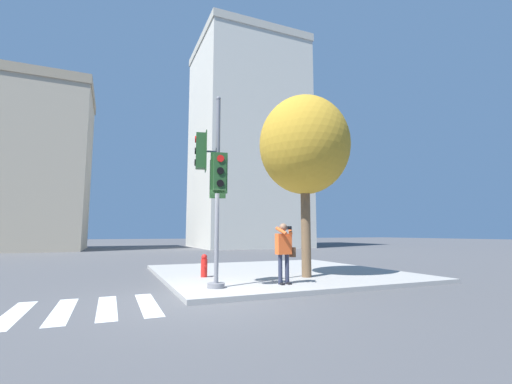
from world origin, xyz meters
TOP-DOWN VIEW (x-y plane):
  - ground_plane at (0.00, 0.00)m, footprint 160.00×160.00m
  - sidewalk_corner at (3.50, 3.50)m, footprint 8.00×8.00m
  - crosswalk_stripes at (-3.52, 0.01)m, footprint 5.00×2.47m
  - traffic_signal_pole at (0.37, 0.73)m, footprint 0.90×1.17m
  - person_photographer at (2.30, 0.61)m, footprint 0.58×0.54m
  - street_tree at (3.59, 1.64)m, footprint 2.87×2.87m
  - fire_hydrant at (0.71, 2.86)m, footprint 0.20×0.26m
  - building_right at (11.09, 25.89)m, footprint 10.71×10.56m

SIDE VIEW (x-z plane):
  - ground_plane at x=0.00m, z-range 0.00..0.00m
  - crosswalk_stripes at x=-3.52m, z-range 0.00..0.01m
  - sidewalk_corner at x=3.50m, z-range 0.00..0.12m
  - fire_hydrant at x=0.71m, z-range 0.12..0.81m
  - person_photographer at x=2.30m, z-range 0.28..1.87m
  - traffic_signal_pole at x=0.37m, z-range 0.38..5.26m
  - street_tree at x=3.59m, z-range 1.37..7.08m
  - building_right at x=11.09m, z-range 0.01..21.96m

